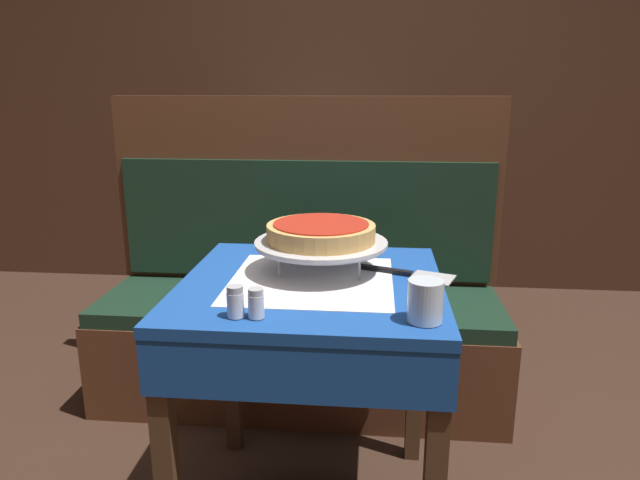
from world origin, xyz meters
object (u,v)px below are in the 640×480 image
object	(u,v)px
pizza_server	(410,274)
pepper_shaker	(256,303)
dining_table_rear	(308,200)
condiment_caddy	(294,173)
dining_table_front	(312,317)
pizza_pan_stand	(321,244)
salt_shaker	(235,302)
deep_dish_pizza	(321,232)
booth_bench	(301,317)
water_glass_near	(425,301)

from	to	relation	value
pizza_server	pepper_shaker	distance (m)	0.50
dining_table_rear	pizza_server	world-z (taller)	pizza_server
dining_table_rear	condiment_caddy	world-z (taller)	condiment_caddy
dining_table_front	pizza_pan_stand	distance (m)	0.21
salt_shaker	pepper_shaker	bearing A→B (deg)	0.00
deep_dish_pizza	salt_shaker	distance (m)	0.40
salt_shaker	pepper_shaker	xyz separation A→B (m)	(0.05, 0.00, -0.00)
pizza_server	pepper_shaker	xyz separation A→B (m)	(-0.37, -0.34, 0.03)
pizza_pan_stand	booth_bench	bearing A→B (deg)	102.31
deep_dish_pizza	booth_bench	bearing A→B (deg)	102.31
water_glass_near	pepper_shaker	world-z (taller)	water_glass_near
deep_dish_pizza	pizza_server	xyz separation A→B (m)	(0.25, -0.02, -0.11)
water_glass_near	pepper_shaker	distance (m)	0.38
deep_dish_pizza	salt_shaker	bearing A→B (deg)	-114.77
deep_dish_pizza	water_glass_near	xyz separation A→B (m)	(0.27, -0.34, -0.07)
booth_bench	pizza_pan_stand	distance (m)	0.84
booth_bench	deep_dish_pizza	world-z (taller)	booth_bench
pizza_pan_stand	pizza_server	distance (m)	0.26
pizza_server	water_glass_near	size ratio (longest dim) A/B	2.85
water_glass_near	condiment_caddy	xyz separation A→B (m)	(-0.57, 1.93, 0.00)
pizza_pan_stand	condiment_caddy	world-z (taller)	condiment_caddy
dining_table_front	water_glass_near	xyz separation A→B (m)	(0.28, -0.26, 0.16)
pepper_shaker	water_glass_near	bearing A→B (deg)	2.36
salt_shaker	condiment_caddy	distance (m)	1.95
salt_shaker	pizza_pan_stand	bearing A→B (deg)	65.23
pizza_server	water_glass_near	distance (m)	0.33
booth_bench	condiment_caddy	distance (m)	1.05
pizza_pan_stand	condiment_caddy	xyz separation A→B (m)	(-0.30, 1.59, -0.03)
pizza_server	booth_bench	bearing A→B (deg)	120.24
deep_dish_pizza	salt_shaker	size ratio (longest dim) A/B	4.12
booth_bench	pizza_pan_stand	bearing A→B (deg)	-77.69
dining_table_front	booth_bench	bearing A→B (deg)	99.66
pizza_server	salt_shaker	xyz separation A→B (m)	(-0.41, -0.34, 0.03)
deep_dish_pizza	condiment_caddy	world-z (taller)	condiment_caddy
water_glass_near	pepper_shaker	size ratio (longest dim) A/B	1.38
pizza_pan_stand	pizza_server	size ratio (longest dim) A/B	1.38
booth_bench	pepper_shaker	bearing A→B (deg)	-88.34
salt_shaker	pizza_server	bearing A→B (deg)	39.17
deep_dish_pizza	pepper_shaker	world-z (taller)	deep_dish_pizza
dining_table_rear	dining_table_front	bearing A→B (deg)	-82.95
pizza_pan_stand	deep_dish_pizza	distance (m)	0.04
pizza_pan_stand	pepper_shaker	distance (m)	0.37
pepper_shaker	pizza_pan_stand	bearing A→B (deg)	71.93
deep_dish_pizza	pepper_shaker	distance (m)	0.38
pizza_server	condiment_caddy	world-z (taller)	condiment_caddy
deep_dish_pizza	water_glass_near	bearing A→B (deg)	-51.79
booth_bench	pizza_server	distance (m)	0.89
pizza_server	pepper_shaker	size ratio (longest dim) A/B	3.94
booth_bench	dining_table_rear	bearing A→B (deg)	95.03
condiment_caddy	deep_dish_pizza	bearing A→B (deg)	-79.36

